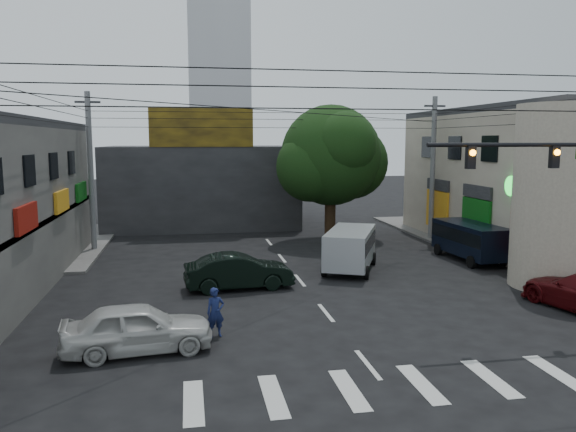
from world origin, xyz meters
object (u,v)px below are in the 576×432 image
object	(u,v)px
utility_pole_far_left	(91,173)
white_compact	(138,328)
utility_pole_far_right	(433,169)
dark_sedan	(239,271)
traffic_officer	(215,312)
silver_minivan	(350,250)
navy_van	(470,242)
street_tree	(331,156)
traffic_gantry	(574,189)

from	to	relation	value
utility_pole_far_left	white_compact	xyz separation A→B (m)	(3.88, -16.81, -3.83)
utility_pole_far_left	utility_pole_far_right	bearing A→B (deg)	0.00
utility_pole_far_left	dark_sedan	size ratio (longest dim) A/B	1.91
dark_sedan	traffic_officer	world-z (taller)	traffic_officer
silver_minivan	navy_van	xyz separation A→B (m)	(7.05, 1.14, -0.02)
dark_sedan	white_compact	xyz separation A→B (m)	(-3.71, -6.86, -0.00)
street_tree	dark_sedan	xyz separation A→B (m)	(-6.91, -10.94, -4.70)
utility_pole_far_left	silver_minivan	world-z (taller)	utility_pole_far_left
dark_sedan	utility_pole_far_left	bearing A→B (deg)	32.58
traffic_gantry	dark_sedan	world-z (taller)	traffic_gantry
traffic_gantry	dark_sedan	xyz separation A→B (m)	(-10.73, 7.06, -4.06)
street_tree	white_compact	bearing A→B (deg)	-120.81
utility_pole_far_right	white_compact	distance (m)	24.30
dark_sedan	navy_van	size ratio (longest dim) A/B	0.94
street_tree	white_compact	world-z (taller)	street_tree
traffic_gantry	white_compact	distance (m)	15.01
traffic_gantry	white_compact	size ratio (longest dim) A/B	1.53
traffic_officer	street_tree	bearing A→B (deg)	51.04
traffic_gantry	utility_pole_far_right	world-z (taller)	utility_pole_far_right
white_compact	street_tree	bearing A→B (deg)	-37.35
utility_pole_far_right	silver_minivan	size ratio (longest dim) A/B	1.78
white_compact	silver_minivan	bearing A→B (deg)	-51.88
traffic_gantry	utility_pole_far_left	xyz separation A→B (m)	(-18.32, 17.00, -0.23)
silver_minivan	navy_van	world-z (taller)	silver_minivan
utility_pole_far_left	utility_pole_far_right	size ratio (longest dim) A/B	1.00
utility_pole_far_right	dark_sedan	xyz separation A→B (m)	(-13.41, -9.94, -3.83)
traffic_gantry	traffic_officer	distance (m)	12.74
utility_pole_far_left	traffic_gantry	bearing A→B (deg)	-42.86
dark_sedan	traffic_gantry	bearing A→B (deg)	-128.13
dark_sedan	white_compact	bearing A→B (deg)	146.79
traffic_gantry	utility_pole_far_right	bearing A→B (deg)	81.06
street_tree	navy_van	bearing A→B (deg)	-50.92
white_compact	silver_minivan	xyz separation A→B (m)	(9.49, 9.38, 0.25)
traffic_gantry	utility_pole_far_left	size ratio (longest dim) A/B	0.78
traffic_gantry	dark_sedan	bearing A→B (deg)	146.66
utility_pole_far_right	silver_minivan	xyz separation A→B (m)	(-7.63, -7.43, -3.58)
silver_minivan	navy_van	bearing A→B (deg)	-56.40
utility_pole_far_right	street_tree	bearing A→B (deg)	171.25
silver_minivan	utility_pole_far_left	bearing A→B (deg)	85.38
dark_sedan	traffic_officer	distance (m)	6.04
traffic_gantry	traffic_officer	xyz separation A→B (m)	(-12.04, 1.17, -4.01)
traffic_gantry	silver_minivan	world-z (taller)	traffic_gantry
navy_van	silver_minivan	bearing A→B (deg)	95.59
navy_van	traffic_officer	distance (m)	17.06
navy_van	street_tree	bearing A→B (deg)	35.52
traffic_gantry	utility_pole_far_left	bearing A→B (deg)	137.14
dark_sedan	navy_van	bearing A→B (deg)	-78.90
dark_sedan	street_tree	bearing A→B (deg)	-37.04
utility_pole_far_left	traffic_officer	size ratio (longest dim) A/B	5.58
navy_van	traffic_officer	xyz separation A→B (m)	(-14.14, -9.54, -0.18)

